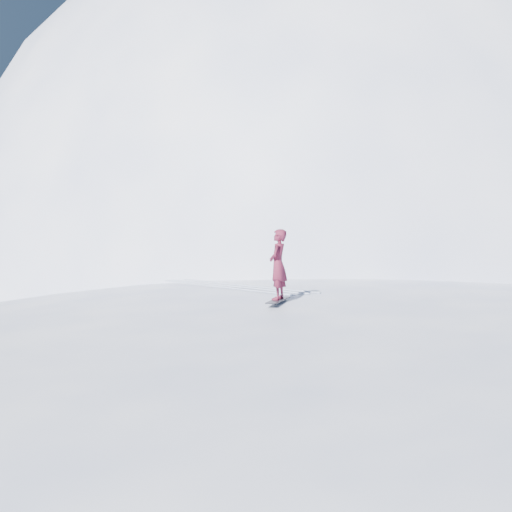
% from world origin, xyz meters
% --- Properties ---
extents(ground, '(400.00, 400.00, 0.00)m').
position_xyz_m(ground, '(0.00, 0.00, 0.00)').
color(ground, white).
rests_on(ground, ground).
extents(near_ridge, '(36.00, 28.00, 4.80)m').
position_xyz_m(near_ridge, '(1.00, 3.00, 0.00)').
color(near_ridge, white).
rests_on(near_ridge, ground).
extents(summit_peak, '(60.00, 56.00, 56.00)m').
position_xyz_m(summit_peak, '(22.00, 26.00, 0.00)').
color(summit_peak, white).
rests_on(summit_peak, ground).
extents(peak_shoulder, '(28.00, 24.00, 18.00)m').
position_xyz_m(peak_shoulder, '(10.00, 20.00, 0.00)').
color(peak_shoulder, white).
rests_on(peak_shoulder, ground).
extents(wind_bumps, '(16.00, 14.40, 1.00)m').
position_xyz_m(wind_bumps, '(-0.56, 2.12, 0.00)').
color(wind_bumps, white).
rests_on(wind_bumps, ground).
extents(snowboard, '(1.29, 1.08, 0.02)m').
position_xyz_m(snowboard, '(-2.57, 0.86, 2.41)').
color(snowboard, black).
rests_on(snowboard, near_ridge).
extents(snowboarder, '(0.79, 0.74, 1.81)m').
position_xyz_m(snowboarder, '(-2.57, 0.86, 3.33)').
color(snowboarder, maroon).
rests_on(snowboarder, snowboard).
extents(board_tracks, '(2.12, 5.91, 0.04)m').
position_xyz_m(board_tracks, '(-1.68, 4.41, 2.42)').
color(board_tracks, silver).
rests_on(board_tracks, ground).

